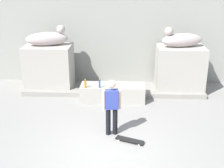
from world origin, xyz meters
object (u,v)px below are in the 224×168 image
bottle_blue (100,84)px  bottle_orange (85,84)px  statue_reclining_right (181,40)px  skater (112,105)px  statue_reclining_left (48,38)px  skateboard (130,140)px

bottle_blue → bottle_orange: bearing=-178.6°
statue_reclining_right → bottle_blue: size_ratio=5.26×
skater → bottle_orange: size_ratio=5.18×
bottle_blue → bottle_orange: bottle_orange is taller
skater → bottle_orange: skater is taller
statue_reclining_left → skateboard: statue_reclining_left is taller
skateboard → bottle_blue: bottle_blue is taller
skateboard → bottle_orange: size_ratio=2.53×
statue_reclining_left → skateboard: 5.48m
bottle_blue → skater: bearing=-76.5°
statue_reclining_right → bottle_orange: 4.01m
skater → skateboard: bearing=130.4°
statue_reclining_left → skater: statue_reclining_left is taller
skater → skateboard: (0.52, -0.43, -0.86)m
skateboard → bottle_blue: (-1.04, 2.60, 0.67)m
statue_reclining_left → bottle_blue: statue_reclining_left is taller
skater → statue_reclining_left: bearing=-63.9°
statue_reclining_left → skateboard: (3.14, -4.03, -1.99)m
skater → statue_reclining_right: bearing=-134.6°
skateboard → bottle_orange: bearing=-37.5°
statue_reclining_left → skater: 4.60m
statue_reclining_left → bottle_blue: size_ratio=5.27×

